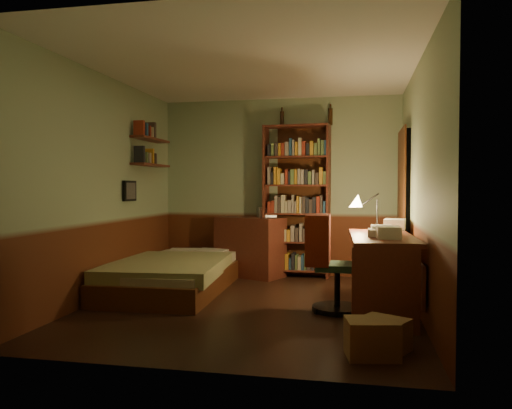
% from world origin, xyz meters
% --- Properties ---
extents(floor, '(3.50, 4.00, 0.02)m').
position_xyz_m(floor, '(0.00, 0.00, -0.01)').
color(floor, black).
rests_on(floor, ground).
extents(ceiling, '(3.50, 4.00, 0.02)m').
position_xyz_m(ceiling, '(0.00, 0.00, 2.61)').
color(ceiling, silver).
rests_on(ceiling, wall_back).
extents(wall_back, '(3.50, 0.02, 2.60)m').
position_xyz_m(wall_back, '(0.00, 2.01, 1.30)').
color(wall_back, '#8EA47F').
rests_on(wall_back, ground).
extents(wall_left, '(0.02, 4.00, 2.60)m').
position_xyz_m(wall_left, '(-1.76, 0.00, 1.30)').
color(wall_left, '#8EA47F').
rests_on(wall_left, ground).
extents(wall_right, '(0.02, 4.00, 2.60)m').
position_xyz_m(wall_right, '(1.76, 0.00, 1.30)').
color(wall_right, '#8EA47F').
rests_on(wall_right, ground).
extents(wall_front, '(3.50, 0.02, 2.60)m').
position_xyz_m(wall_front, '(0.00, -2.01, 1.30)').
color(wall_front, '#8EA47F').
rests_on(wall_front, ground).
extents(doorway, '(0.06, 0.90, 2.00)m').
position_xyz_m(doorway, '(1.72, 1.30, 1.00)').
color(doorway, black).
rests_on(doorway, ground).
extents(door_trim, '(0.02, 0.98, 2.08)m').
position_xyz_m(door_trim, '(1.69, 1.30, 1.00)').
color(door_trim, '#492410').
rests_on(door_trim, ground).
extents(bed, '(1.30, 2.34, 0.68)m').
position_xyz_m(bed, '(-1.13, 0.62, 0.34)').
color(bed, '#768B55').
rests_on(bed, ground).
extents(dresser, '(1.08, 0.83, 0.86)m').
position_xyz_m(dresser, '(-0.40, 1.76, 0.43)').
color(dresser, '#562419').
rests_on(dresser, ground).
extents(mini_stereo, '(0.31, 0.28, 0.14)m').
position_xyz_m(mini_stereo, '(-0.17, 1.89, 0.93)').
color(mini_stereo, '#B2B2B7').
rests_on(mini_stereo, dresser).
extents(bookshelf, '(0.96, 0.37, 2.19)m').
position_xyz_m(bookshelf, '(0.28, 1.85, 1.09)').
color(bookshelf, '#562419').
rests_on(bookshelf, ground).
extents(bottle_left, '(0.07, 0.07, 0.22)m').
position_xyz_m(bottle_left, '(0.04, 1.96, 2.30)').
color(bottle_left, black).
rests_on(bottle_left, bookshelf).
extents(bottle_right, '(0.07, 0.07, 0.24)m').
position_xyz_m(bottle_right, '(0.74, 1.96, 2.31)').
color(bottle_right, black).
rests_on(bottle_right, bookshelf).
extents(desk, '(0.69, 1.53, 0.80)m').
position_xyz_m(desk, '(1.38, -0.07, 0.40)').
color(desk, '#562419').
rests_on(desk, ground).
extents(paper_stack, '(0.27, 0.34, 0.12)m').
position_xyz_m(paper_stack, '(1.56, 0.65, 0.87)').
color(paper_stack, silver).
rests_on(paper_stack, desk).
extents(desk_lamp, '(0.26, 0.26, 0.68)m').
position_xyz_m(desk_lamp, '(1.36, 0.64, 1.14)').
color(desk_lamp, black).
rests_on(desk_lamp, desk).
extents(office_chair, '(0.52, 0.46, 1.03)m').
position_xyz_m(office_chair, '(0.93, -0.08, 0.52)').
color(office_chair, '#2C4F38').
rests_on(office_chair, ground).
extents(red_jacket, '(0.34, 0.49, 0.52)m').
position_xyz_m(red_jacket, '(0.87, -0.04, 1.29)').
color(red_jacket, maroon).
rests_on(red_jacket, office_chair).
extents(wall_shelf_lower, '(0.20, 0.90, 0.03)m').
position_xyz_m(wall_shelf_lower, '(-1.64, 1.10, 1.60)').
color(wall_shelf_lower, '#562419').
rests_on(wall_shelf_lower, wall_left).
extents(wall_shelf_upper, '(0.20, 0.90, 0.03)m').
position_xyz_m(wall_shelf_upper, '(-1.64, 1.10, 1.95)').
color(wall_shelf_upper, '#562419').
rests_on(wall_shelf_upper, wall_left).
extents(framed_picture, '(0.04, 0.32, 0.26)m').
position_xyz_m(framed_picture, '(-1.72, 0.60, 1.25)').
color(framed_picture, black).
rests_on(framed_picture, wall_left).
extents(cardboard_box_a, '(0.43, 0.37, 0.29)m').
position_xyz_m(cardboard_box_a, '(1.25, -1.45, 0.14)').
color(cardboard_box_a, '#93734A').
rests_on(cardboard_box_a, ground).
extents(cardboard_box_b, '(0.46, 0.43, 0.25)m').
position_xyz_m(cardboard_box_b, '(1.34, -1.27, 0.13)').
color(cardboard_box_b, '#93734A').
rests_on(cardboard_box_b, ground).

